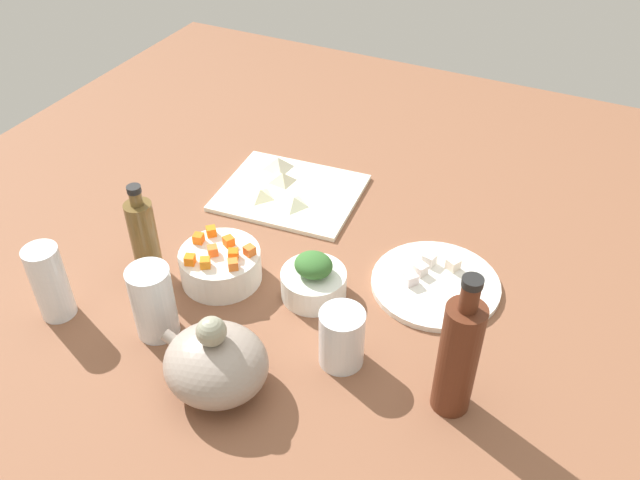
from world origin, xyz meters
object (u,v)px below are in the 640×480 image
object	(u,v)px
bowl_carrots	(221,266)
drinking_glass_0	(153,302)
cutting_board	(290,193)
drinking_glass_2	(50,282)
bowl_greens	(314,284)
bottle_0	(144,237)
drinking_glass_1	(342,338)
plate_tofu	(435,284)
bottle_1	(458,356)
teapot	(216,363)

from	to	relation	value
bowl_carrots	drinking_glass_0	xyz separation A→B (cm)	(2.58, 16.45, 3.77)
cutting_board	drinking_glass_2	xyz separation A→B (cm)	(20.11, 51.10, 6.87)
bowl_greens	drinking_glass_2	distance (cm)	46.36
bottle_0	drinking_glass_1	bearing A→B (deg)	174.40
bowl_greens	drinking_glass_1	world-z (taller)	drinking_glass_1
bottle_0	cutting_board	bearing A→B (deg)	-109.12
bottle_0	drinking_glass_2	xyz separation A→B (cm)	(8.03, 16.24, -1.16)
plate_tofu	bottle_1	size ratio (longest dim) A/B	0.92
cutting_board	drinking_glass_0	world-z (taller)	drinking_glass_0
bowl_greens	bowl_carrots	bearing A→B (deg)	11.20
drinking_glass_0	plate_tofu	bearing A→B (deg)	-141.42
bowl_greens	teapot	bearing A→B (deg)	80.63
teapot	drinking_glass_0	world-z (taller)	teapot
bowl_greens	drinking_glass_2	world-z (taller)	drinking_glass_2
bowl_greens	bottle_0	xyz separation A→B (cm)	(31.20, 8.00, 5.89)
bottle_1	drinking_glass_1	world-z (taller)	bottle_1
plate_tofu	teapot	size ratio (longest dim) A/B	1.33
bottle_1	drinking_glass_1	size ratio (longest dim) A/B	2.47
cutting_board	drinking_glass_0	distance (cm)	47.29
bowl_greens	drinking_glass_2	size ratio (longest dim) A/B	0.82
bowl_carrots	drinking_glass_0	world-z (taller)	drinking_glass_0
cutting_board	bottle_0	xyz separation A→B (cm)	(12.08, 34.86, 8.03)
plate_tofu	drinking_glass_1	distance (cm)	26.07
bottle_1	drinking_glass_0	world-z (taller)	bottle_1
cutting_board	teapot	xyz separation A→B (cm)	(-14.85, 52.70, 5.21)
drinking_glass_2	cutting_board	bearing A→B (deg)	-111.48
bowl_carrots	drinking_glass_2	xyz separation A→B (cm)	(21.38, 20.72, 4.23)
drinking_glass_1	teapot	bearing A→B (deg)	41.68
bowl_greens	drinking_glass_0	world-z (taller)	drinking_glass_0
cutting_board	drinking_glass_2	world-z (taller)	drinking_glass_2
bottle_0	drinking_glass_1	distance (cm)	42.65
drinking_glass_1	bottle_1	bearing A→B (deg)	177.82
teapot	bowl_greens	bearing A→B (deg)	-99.37
drinking_glass_1	drinking_glass_2	world-z (taller)	drinking_glass_2
teapot	plate_tofu	bearing A→B (deg)	-122.31
bowl_carrots	drinking_glass_2	world-z (taller)	drinking_glass_2
teapot	bowl_carrots	bearing A→B (deg)	-58.69
bowl_carrots	bowl_greens	bearing A→B (deg)	-168.80
bowl_greens	bottle_1	world-z (taller)	bottle_1
bowl_greens	bottle_1	distance (cm)	33.87
bottle_1	drinking_glass_0	bearing A→B (deg)	7.99
drinking_glass_0	drinking_glass_2	world-z (taller)	drinking_glass_2
plate_tofu	bottle_1	world-z (taller)	bottle_1
cutting_board	bowl_carrots	size ratio (longest dim) A/B	1.96
bottle_1	drinking_glass_2	size ratio (longest dim) A/B	1.79
bowl_carrots	drinking_glass_2	distance (cm)	30.07
teapot	drinking_glass_0	xyz separation A→B (cm)	(16.16, -5.87, 1.20)
bowl_greens	drinking_glass_0	xyz separation A→B (cm)	(20.43, 19.98, 4.27)
teapot	drinking_glass_2	distance (cm)	35.04
bowl_carrots	teapot	size ratio (longest dim) A/B	0.84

